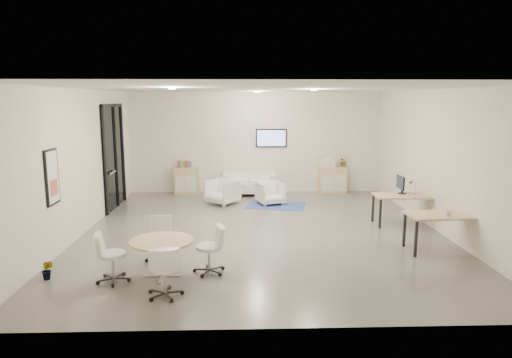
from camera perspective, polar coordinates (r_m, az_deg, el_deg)
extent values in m
cube|color=#595651|center=(10.60, 0.75, -8.60)|extent=(8.00, 9.00, 0.80)
cube|color=white|center=(10.07, 0.80, 13.53)|extent=(8.00, 9.00, 0.80)
cube|color=beige|center=(15.01, -0.10, 4.70)|extent=(8.00, 0.80, 3.20)
cube|color=beige|center=(5.34, 3.23, -4.92)|extent=(8.00, 0.80, 3.20)
cube|color=beige|center=(10.86, -23.11, 1.90)|extent=(0.80, 9.00, 3.20)
cube|color=beige|center=(11.24, 23.81, 2.09)|extent=(0.80, 9.00, 3.20)
cube|color=black|center=(13.10, -17.36, 2.72)|extent=(0.02, 1.90, 2.85)
cube|color=black|center=(13.01, -17.59, 8.78)|extent=(0.06, 1.90, 0.08)
cube|color=black|center=(12.23, -18.38, 2.18)|extent=(0.06, 0.08, 2.85)
cube|color=black|center=(13.97, -16.30, 3.19)|extent=(0.06, 0.08, 2.85)
cube|color=black|center=(13.24, -17.10, 2.80)|extent=(0.06, 0.07, 2.85)
cube|color=#B2B2B7|center=(12.71, -17.54, 0.79)|extent=(0.04, 0.60, 0.05)
cube|color=black|center=(9.24, -24.16, 0.24)|extent=(0.04, 0.54, 1.04)
cube|color=white|center=(9.24, -24.03, 0.24)|extent=(0.01, 0.46, 0.96)
cube|color=#BF5B41|center=(9.27, -23.93, -0.98)|extent=(0.01, 0.32, 0.30)
cube|color=black|center=(14.58, 1.92, 5.13)|extent=(0.98, 0.05, 0.58)
cube|color=#8CA7F2|center=(14.56, 1.93, 5.12)|extent=(0.90, 0.01, 0.50)
cylinder|color=#FFEAC6|center=(9.14, -10.47, 11.10)|extent=(0.14, 0.14, 0.03)
cylinder|color=#FFEAC6|center=(10.67, 7.23, 10.99)|extent=(0.14, 0.14, 0.03)
cylinder|color=#FFEAC6|center=(13.05, 0.16, 10.86)|extent=(0.14, 0.14, 0.03)
cube|color=tan|center=(14.65, -8.70, -0.20)|extent=(0.75, 0.38, 0.84)
cube|color=silver|center=(14.49, -9.46, -0.66)|extent=(0.32, 0.02, 0.51)
cube|color=silver|center=(14.45, -8.10, -0.66)|extent=(0.32, 0.02, 0.51)
cube|color=tan|center=(14.82, 9.56, -0.08)|extent=(0.85, 0.40, 0.85)
cube|color=silver|center=(14.60, 8.96, -0.55)|extent=(0.36, 0.02, 0.51)
cube|color=silver|center=(14.68, 10.47, -0.54)|extent=(0.36, 0.02, 0.51)
cube|color=red|center=(14.59, -9.67, 1.86)|extent=(0.04, 0.14, 0.22)
cube|color=#337FCC|center=(14.59, -9.45, 1.86)|extent=(0.04, 0.14, 0.22)
cube|color=gold|center=(14.58, -9.23, 1.86)|extent=(0.04, 0.14, 0.22)
cube|color=#4CB24C|center=(14.57, -9.01, 1.86)|extent=(0.04, 0.14, 0.22)
cube|color=#CC6619|center=(14.56, -8.79, 1.87)|extent=(0.04, 0.14, 0.22)
cube|color=purple|center=(14.56, -8.57, 1.87)|extent=(0.04, 0.14, 0.22)
cube|color=#E54C7F|center=(14.55, -8.35, 1.87)|extent=(0.04, 0.14, 0.22)
cube|color=teal|center=(14.54, -8.13, 1.87)|extent=(0.04, 0.14, 0.22)
cube|color=white|center=(14.70, 8.90, 2.04)|extent=(0.47, 0.41, 0.25)
cube|color=white|center=(14.68, 8.92, 2.64)|extent=(0.35, 0.31, 0.05)
cube|color=silver|center=(14.34, -0.86, -0.99)|extent=(1.63, 0.84, 0.30)
cube|color=silver|center=(14.60, -0.88, 0.42)|extent=(1.62, 0.21, 0.30)
cube|color=silver|center=(14.32, -3.81, -0.41)|extent=(0.16, 0.81, 0.61)
cube|color=silver|center=(14.35, 2.09, -0.37)|extent=(0.16, 0.81, 0.61)
cube|color=navy|center=(12.95, 2.55, -3.31)|extent=(1.80, 1.42, 0.01)
imported|color=silver|center=(13.09, -4.19, -1.45)|extent=(1.04, 1.03, 0.78)
imported|color=silver|center=(13.03, 1.82, -1.64)|extent=(0.87, 0.84, 0.71)
cube|color=tan|center=(11.40, 18.02, -2.01)|extent=(1.40, 0.72, 0.04)
cube|color=black|center=(11.00, 15.27, -4.23)|extent=(0.05, 0.05, 0.68)
cube|color=black|center=(11.45, 21.47, -4.03)|extent=(0.05, 0.05, 0.68)
cube|color=black|center=(11.55, 14.41, -3.52)|extent=(0.05, 0.05, 0.68)
cube|color=black|center=(11.98, 20.35, -3.36)|extent=(0.05, 0.05, 0.68)
cube|color=tan|center=(9.68, 22.54, -4.19)|extent=(1.48, 0.80, 0.04)
cube|color=black|center=(9.24, 19.35, -7.06)|extent=(0.05, 0.05, 0.71)
cube|color=black|center=(9.80, 26.74, -6.61)|extent=(0.05, 0.05, 0.71)
cube|color=black|center=(9.80, 18.05, -6.03)|extent=(0.05, 0.05, 0.71)
cube|color=black|center=(10.33, 25.11, -5.68)|extent=(0.05, 0.05, 0.71)
cylinder|color=black|center=(11.53, 17.77, -1.71)|extent=(0.20, 0.20, 0.02)
cube|color=black|center=(11.51, 17.80, -1.13)|extent=(0.04, 0.03, 0.24)
cube|color=black|center=(11.47, 17.61, -0.40)|extent=(0.03, 0.50, 0.32)
cylinder|color=tan|center=(7.85, -11.73, -7.62)|extent=(1.06, 1.06, 0.04)
cylinder|color=#B2B2B7|center=(7.95, -11.65, -9.84)|extent=(0.10, 0.10, 0.61)
cube|color=#B2B2B7|center=(8.05, -11.58, -11.78)|extent=(0.62, 0.06, 0.03)
cube|color=#B2B2B7|center=(8.05, -11.58, -11.78)|extent=(0.06, 0.62, 0.03)
imported|color=#3F7F3F|center=(14.79, 10.89, 2.04)|extent=(0.35, 0.38, 0.26)
imported|color=#3F7F3F|center=(8.50, -24.58, -10.90)|extent=(0.22, 0.35, 0.15)
imported|color=white|center=(9.54, 22.93, -3.93)|extent=(0.14, 0.13, 0.11)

